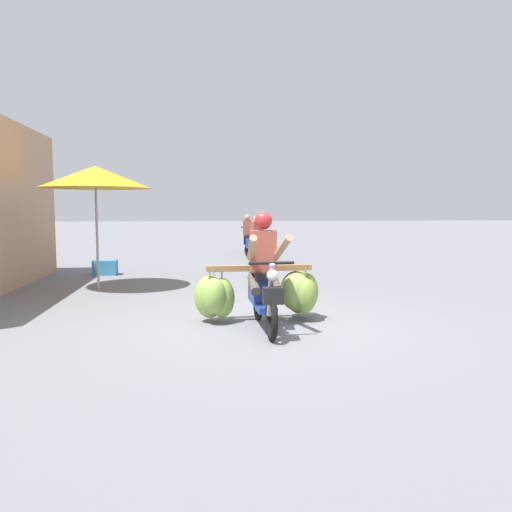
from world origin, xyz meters
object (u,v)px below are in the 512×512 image
Objects in this scene: motorbike_main_loaded at (264,290)px; motorbike_distant_ahead_left at (247,238)px; market_umbrella_near_shop at (95,177)px; produce_crate at (105,268)px; motorbike_distant_ahead_right at (257,242)px.

motorbike_distant_ahead_left is (0.80, 11.42, 0.09)m from motorbike_main_loaded.
market_umbrella_near_shop is (-2.94, 3.35, 1.76)m from motorbike_main_loaded.
market_umbrella_near_shop is 4.39× the size of produce_crate.
motorbike_main_loaded is 1.24× the size of motorbike_distant_ahead_right.
market_umbrella_near_shop reaches higher than motorbike_distant_ahead_left.
market_umbrella_near_shop reaches higher than motorbike_distant_ahead_right.
motorbike_main_loaded is 4.79m from market_umbrella_near_shop.
produce_crate is at bearing -124.99° from motorbike_distant_ahead_left.
market_umbrella_near_shop is at bearing -114.87° from motorbike_distant_ahead_left.
motorbike_distant_ahead_left and motorbike_distant_ahead_right have the same top height.
motorbike_distant_ahead_right is 0.61× the size of market_umbrella_near_shop.
market_umbrella_near_shop is at bearing 131.21° from motorbike_main_loaded.
motorbike_distant_ahead_left is at bearing 65.13° from market_umbrella_near_shop.
motorbike_main_loaded reaches higher than motorbike_distant_ahead_left.
market_umbrella_near_shop is (-3.74, -8.07, 1.67)m from motorbike_distant_ahead_left.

